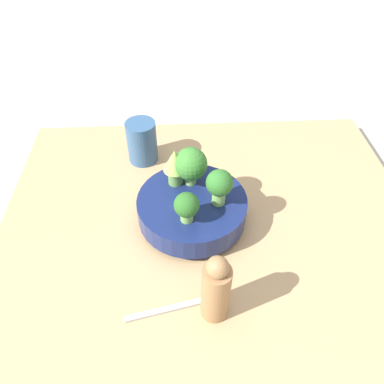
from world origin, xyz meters
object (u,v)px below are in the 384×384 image
Objects in this scene: fork at (173,308)px; bowl at (192,208)px; pepper_mill at (216,289)px; cup at (142,142)px.

bowl is at bearing 78.01° from fork.
fork is (-0.04, -0.20, -0.03)m from bowl.
pepper_mill is at bearing -82.66° from bowl.
cup is at bearing 108.02° from pepper_mill.
bowl is 0.23m from cup.
cup is 0.41m from fork.
fork is (-0.07, 0.01, -0.06)m from pepper_mill.
pepper_mill is at bearing -71.98° from cup.
fork is at bearing -101.99° from bowl.
cup is 0.64× the size of fork.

